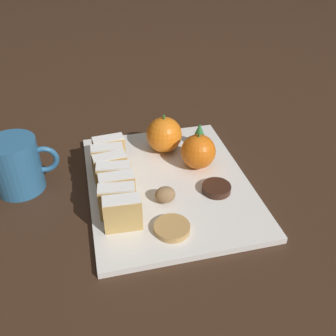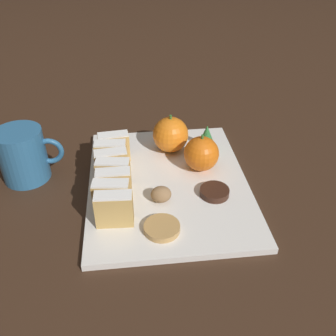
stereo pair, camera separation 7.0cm
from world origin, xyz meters
TOP-DOWN VIEW (x-y plane):
  - ground_plane at (0.00, 0.00)m, footprint 6.00×6.00m
  - serving_platter at (0.00, 0.00)m, footprint 0.30×0.38m
  - stollen_slice_front at (-0.10, -0.10)m, footprint 0.06×0.03m
  - stollen_slice_second at (-0.10, -0.07)m, footprint 0.06×0.03m
  - stollen_slice_third at (-0.10, -0.04)m, footprint 0.06×0.03m
  - stollen_slice_fourth at (-0.10, -0.01)m, footprint 0.06×0.03m
  - stollen_slice_fifth at (-0.10, 0.02)m, footprint 0.06×0.03m
  - stollen_slice_sixth at (-0.11, 0.05)m, footprint 0.06×0.03m
  - stollen_slice_back at (-0.10, 0.08)m, footprint 0.06×0.03m
  - orange_near at (0.02, 0.11)m, footprint 0.07×0.07m
  - orange_far at (0.07, 0.03)m, footprint 0.07×0.07m
  - walnut at (-0.02, -0.06)m, footprint 0.04×0.03m
  - chocolate_cookie at (0.08, -0.05)m, footprint 0.05×0.05m
  - gingerbread_cookie at (-0.02, -0.13)m, footprint 0.06×0.06m
  - evergreen_sprig at (0.09, 0.11)m, footprint 0.04×0.04m
  - coffee_mug at (-0.27, 0.06)m, footprint 0.12×0.09m

SIDE VIEW (x-z plane):
  - ground_plane at x=0.00m, z-range 0.00..0.00m
  - serving_platter at x=0.00m, z-range 0.00..0.01m
  - gingerbread_cookie at x=-0.02m, z-range 0.01..0.02m
  - chocolate_cookie at x=0.08m, z-range 0.01..0.02m
  - walnut at x=-0.02m, z-range 0.01..0.04m
  - evergreen_sprig at x=0.09m, z-range 0.01..0.07m
  - stollen_slice_front at x=-0.10m, z-range 0.01..0.07m
  - stollen_slice_second at x=-0.10m, z-range 0.01..0.07m
  - stollen_slice_third at x=-0.10m, z-range 0.01..0.07m
  - stollen_slice_fourth at x=-0.10m, z-range 0.01..0.07m
  - stollen_slice_fifth at x=-0.10m, z-range 0.01..0.07m
  - stollen_slice_sixth at x=-0.11m, z-range 0.01..0.07m
  - stollen_slice_back at x=-0.10m, z-range 0.01..0.07m
  - orange_far at x=0.07m, z-range 0.01..0.09m
  - orange_near at x=0.02m, z-range 0.01..0.09m
  - coffee_mug at x=-0.27m, z-range 0.00..0.10m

